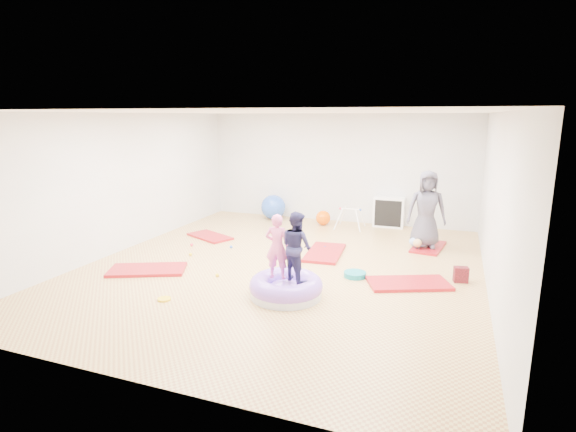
% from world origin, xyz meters
% --- Properties ---
extents(room, '(7.01, 8.01, 2.81)m').
position_xyz_m(room, '(0.00, 0.00, 1.40)').
color(room, tan).
rests_on(room, ground).
extents(gym_mat_front_left, '(1.49, 1.15, 0.06)m').
position_xyz_m(gym_mat_front_left, '(-2.19, -1.09, 0.03)').
color(gym_mat_front_left, '#AE120F').
rests_on(gym_mat_front_left, ground).
extents(gym_mat_mid_left, '(1.23, 0.97, 0.05)m').
position_xyz_m(gym_mat_mid_left, '(-2.30, 1.32, 0.02)').
color(gym_mat_mid_left, '#AE120F').
rests_on(gym_mat_mid_left, ground).
extents(gym_mat_center_back, '(0.78, 1.38, 0.06)m').
position_xyz_m(gym_mat_center_back, '(0.53, 1.02, 0.03)').
color(gym_mat_center_back, '#AE120F').
rests_on(gym_mat_center_back, ground).
extents(gym_mat_right, '(1.46, 1.12, 0.05)m').
position_xyz_m(gym_mat_right, '(2.30, -0.14, 0.03)').
color(gym_mat_right, '#AE120F').
rests_on(gym_mat_right, ground).
extents(gym_mat_rear_right, '(0.71, 1.19, 0.05)m').
position_xyz_m(gym_mat_rear_right, '(2.46, 2.20, 0.02)').
color(gym_mat_rear_right, '#AE120F').
rests_on(gym_mat_rear_right, ground).
extents(inflatable_cushion, '(1.14, 1.14, 0.36)m').
position_xyz_m(inflatable_cushion, '(0.56, -1.29, 0.14)').
color(inflatable_cushion, silver).
rests_on(inflatable_cushion, ground).
extents(child_pink, '(0.40, 0.28, 1.02)m').
position_xyz_m(child_pink, '(0.42, -1.29, 0.84)').
color(child_pink, pink).
rests_on(child_pink, inflatable_cushion).
extents(child_navy, '(0.66, 0.62, 1.07)m').
position_xyz_m(child_navy, '(0.72, -1.26, 0.87)').
color(child_navy, '#22204D').
rests_on(child_navy, inflatable_cushion).
extents(adult_caregiver, '(0.86, 0.64, 1.60)m').
position_xyz_m(adult_caregiver, '(2.38, 2.13, 0.85)').
color(adult_caregiver, '#474455').
rests_on(adult_caregiver, gym_mat_rear_right).
extents(infant, '(0.37, 0.38, 0.22)m').
position_xyz_m(infant, '(2.26, 2.00, 0.16)').
color(infant, '#91B6EF').
rests_on(infant, gym_mat_rear_right).
extents(ball_pit_balls, '(2.80, 3.04, 0.06)m').
position_xyz_m(ball_pit_balls, '(-1.07, 0.62, 0.03)').
color(ball_pit_balls, yellow).
rests_on(ball_pit_balls, ground).
extents(exercise_ball_blue, '(0.66, 0.66, 0.66)m').
position_xyz_m(exercise_ball_blue, '(-1.65, 3.59, 0.33)').
color(exercise_ball_blue, blue).
rests_on(exercise_ball_blue, ground).
extents(exercise_ball_orange, '(0.37, 0.37, 0.37)m').
position_xyz_m(exercise_ball_orange, '(-0.19, 3.39, 0.19)').
color(exercise_ball_orange, '#F25900').
rests_on(exercise_ball_orange, ground).
extents(infant_play_gym, '(0.68, 0.64, 0.52)m').
position_xyz_m(infant_play_gym, '(0.54, 3.22, 0.35)').
color(infant_play_gym, white).
rests_on(infant_play_gym, ground).
extents(cube_shelf, '(0.76, 0.37, 0.76)m').
position_xyz_m(cube_shelf, '(1.40, 3.79, 0.38)').
color(cube_shelf, white).
rests_on(cube_shelf, ground).
extents(balance_disc, '(0.39, 0.39, 0.09)m').
position_xyz_m(balance_disc, '(1.38, -0.07, 0.04)').
color(balance_disc, '#0E7D8B').
rests_on(balance_disc, ground).
extents(backpack, '(0.25, 0.19, 0.26)m').
position_xyz_m(backpack, '(3.10, 0.30, 0.13)').
color(backpack, maroon).
rests_on(backpack, ground).
extents(yellow_toy, '(0.20, 0.20, 0.03)m').
position_xyz_m(yellow_toy, '(-1.12, -2.08, 0.02)').
color(yellow_toy, yellow).
rests_on(yellow_toy, ground).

